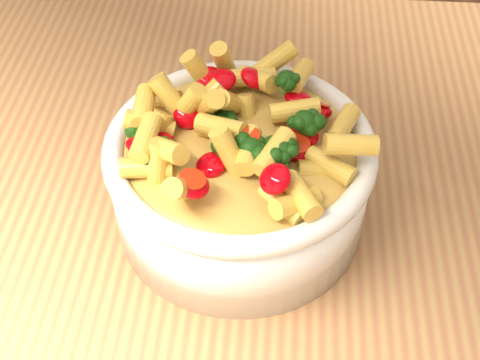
{
  "coord_description": "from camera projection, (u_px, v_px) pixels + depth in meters",
  "views": [
    {
      "loc": [
        -0.05,
        -0.37,
        1.36
      ],
      "look_at": [
        -0.08,
        0.02,
        0.95
      ],
      "focal_mm": 50.0,
      "sensor_mm": 36.0,
      "label": 1
    }
  ],
  "objects": [
    {
      "name": "pasta_salad",
      "position": [
        240.0,
        127.0,
        0.52
      ],
      "size": [
        0.18,
        0.18,
        0.04
      ],
      "color": "#FFD950",
      "rests_on": "serving_bowl"
    },
    {
      "name": "table",
      "position": [
        318.0,
        305.0,
        0.66
      ],
      "size": [
        1.2,
        0.8,
        0.9
      ],
      "color": "#B1824B",
      "rests_on": "ground"
    },
    {
      "name": "serving_bowl",
      "position": [
        240.0,
        179.0,
        0.57
      ],
      "size": [
        0.22,
        0.22,
        0.1
      ],
      "color": "white",
      "rests_on": "table"
    }
  ]
}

